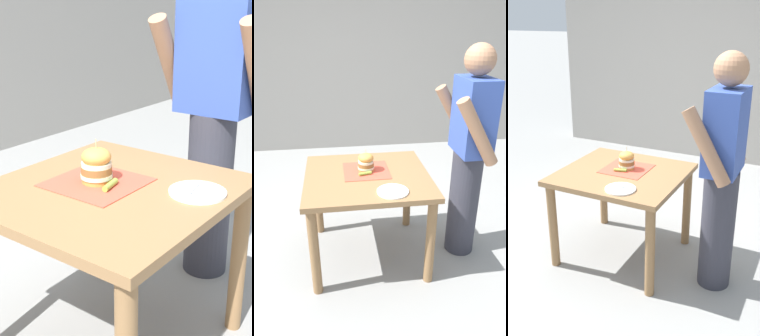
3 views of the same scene
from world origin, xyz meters
The scene contains 7 objects.
ground_plane centered at (0.00, 0.00, 0.00)m, with size 80.00×80.00×0.00m, color gray.
patio_table centered at (0.00, 0.00, 0.61)m, with size 0.89×0.95×0.74m.
serving_paper centered at (-0.07, 0.00, 0.74)m, with size 0.35×0.35×0.00m, color #D64C38.
sandwich centered at (-0.07, 0.00, 0.82)m, with size 0.13×0.13×0.18m.
pickle_spear centered at (0.01, -0.02, 0.76)m, with size 0.02×0.02×0.10m, color #8EA83D.
side_plate_with_forks centered at (0.31, 0.14, 0.75)m, with size 0.22×0.22×0.02m.
diner_across_table centered at (0.04, 0.78, 0.88)m, with size 0.55×0.35×1.69m.
Camera 2 is at (2.26, -0.23, 1.81)m, focal length 35.00 mm.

